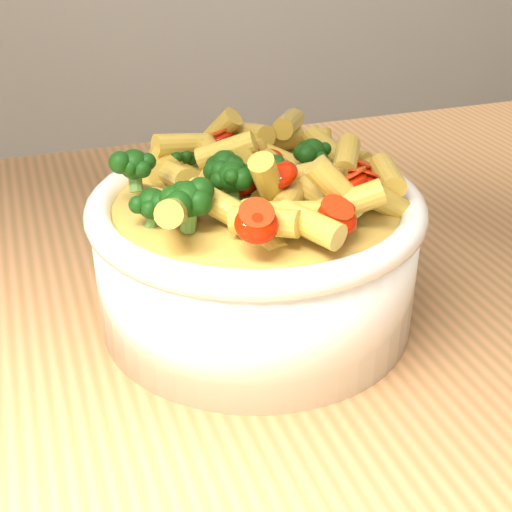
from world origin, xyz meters
name	(u,v)px	position (x,y,z in m)	size (l,w,h in m)	color
table	(340,383)	(0.00, 0.00, 0.80)	(1.20, 0.80, 0.90)	tan
serving_bowl	(256,254)	(-0.08, -0.01, 0.95)	(0.24, 0.24, 0.11)	white
pasta_salad	(256,173)	(-0.08, -0.01, 1.02)	(0.19, 0.19, 0.04)	#E6CC48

